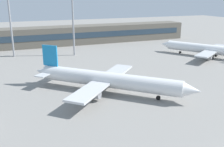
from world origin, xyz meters
TOP-DOWN VIEW (x-y plane):
  - ground_plane at (0.00, 40.00)m, footprint 400.00×400.00m
  - terminal_building at (0.00, 105.44)m, footprint 123.18×12.13m
  - airplane_near at (-8.82, 33.88)m, footprint 34.35×33.84m
  - airplane_mid at (42.89, 55.72)m, footprint 27.10×37.10m
  - floodlight_tower_west at (-6.16, 79.51)m, footprint 3.20×0.80m
  - floodlight_tower_east at (-29.45, 86.29)m, footprint 3.20×0.80m

SIDE VIEW (x-z plane):
  - ground_plane at x=0.00m, z-range 0.00..0.00m
  - airplane_mid at x=42.89m, z-range -2.02..8.34m
  - airplane_near at x=-8.82m, z-range -2.15..8.87m
  - terminal_building at x=0.00m, z-range 0.00..9.00m
  - floodlight_tower_west at x=-6.16m, z-range 2.05..29.93m
  - floodlight_tower_east at x=-29.45m, z-range 2.08..31.91m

